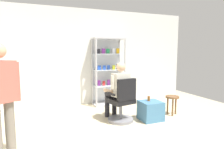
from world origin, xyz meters
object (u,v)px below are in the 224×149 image
Objects in this scene: office_chair at (122,104)px; seated_shopkeeper at (118,88)px; display_cabinet_main at (108,71)px; storage_crate at (151,111)px; tea_glass at (149,98)px; wooden_stool at (172,100)px; standing_customer at (1,96)px.

seated_shopkeeper reaches higher than office_chair.
display_cabinet_main is 4.07× the size of storage_crate.
tea_glass is 0.24× the size of wooden_stool.
storage_crate is 0.29× the size of standing_customer.
storage_crate is 2.95m from standing_customer.
office_chair is at bearing -78.23° from seated_shopkeeper.
storage_crate is at bearing -75.51° from display_cabinet_main.
storage_crate is 4.30× the size of tea_glass.
wooden_stool is at bearing -53.46° from display_cabinet_main.
tea_glass is at bearing -173.17° from wooden_stool.
tea_glass is (-0.02, 0.05, 0.27)m from storage_crate.
tea_glass is 2.89m from standing_customer.
standing_customer is 3.58× the size of wooden_stool.
seated_shopkeeper is 2.33m from standing_customer.
tea_glass is at bearing -20.11° from seated_shopkeeper.
wooden_stool is (1.11, -1.49, -0.61)m from display_cabinet_main.
tea_glass is (0.65, -0.24, -0.23)m from seated_shopkeeper.
display_cabinet_main is at bearing 126.54° from wooden_stool.
seated_shopkeeper reaches higher than wooden_stool.
standing_customer is at bearing -135.26° from display_cabinet_main.
seated_shopkeeper is 0.73m from tea_glass.
office_chair is at bearing 21.24° from standing_customer.
seated_shopkeeper is 1.41m from wooden_stool.
standing_customer reaches higher than wooden_stool.
storage_crate is (0.42, -1.63, -0.75)m from display_cabinet_main.
display_cabinet_main is at bearing 44.74° from standing_customer.
wooden_stool is (1.36, -0.15, -0.35)m from seated_shopkeeper.
standing_customer is (-2.77, -0.70, 0.72)m from storage_crate.
standing_customer reaches higher than office_chair.
office_chair is at bearing -98.23° from display_cabinet_main.
display_cabinet_main is 1.95m from wooden_stool.
standing_customer is at bearing -164.71° from tea_glass.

